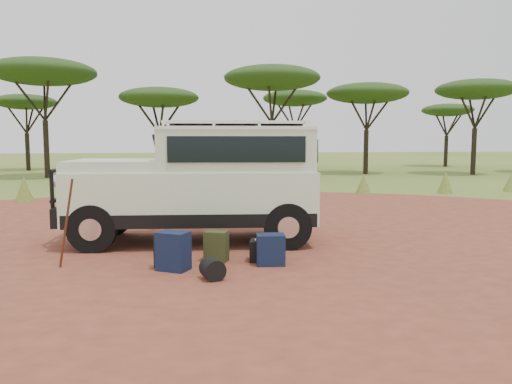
{
  "coord_description": "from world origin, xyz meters",
  "views": [
    {
      "loc": [
        -0.78,
        -9.01,
        2.04
      ],
      "look_at": [
        0.65,
        0.77,
        1.0
      ],
      "focal_mm": 35.0,
      "sensor_mm": 36.0,
      "label": 1
    }
  ],
  "objects": [
    {
      "name": "ground",
      "position": [
        0.0,
        0.0,
        0.0
      ],
      "size": [
        140.0,
        140.0,
        0.0
      ],
      "primitive_type": "plane",
      "color": "#546B26",
      "rests_on": "ground"
    },
    {
      "name": "dirt_clearing",
      "position": [
        0.0,
        0.0,
        0.0
      ],
      "size": [
        23.0,
        23.0,
        0.01
      ],
      "primitive_type": "cylinder",
      "color": "brown",
      "rests_on": "ground"
    },
    {
      "name": "grass_fringe",
      "position": [
        0.12,
        8.67,
        0.4
      ],
      "size": [
        36.6,
        1.6,
        0.9
      ],
      "color": "#546B26",
      "rests_on": "ground"
    },
    {
      "name": "acacia_treeline",
      "position": [
        0.75,
        19.81,
        4.87
      ],
      "size": [
        46.7,
        13.2,
        6.26
      ],
      "color": "black",
      "rests_on": "ground"
    },
    {
      "name": "safari_vehicle",
      "position": [
        -0.42,
        0.92,
        1.15
      ],
      "size": [
        5.06,
        2.35,
        2.38
      ],
      "rotation": [
        0.0,
        0.0,
        -0.08
      ],
      "color": "silver",
      "rests_on": "ground"
    },
    {
      "name": "walking_staff",
      "position": [
        -2.6,
        -1.0,
        0.73
      ],
      "size": [
        0.36,
        0.37,
        1.45
      ],
      "primitive_type": "cylinder",
      "rotation": [
        0.3,
        0.0,
        0.77
      ],
      "color": "#5F3116",
      "rests_on": "ground"
    },
    {
      "name": "backpack_black",
      "position": [
        -1.03,
        -1.14,
        0.27
      ],
      "size": [
        0.48,
        0.44,
        0.53
      ],
      "primitive_type": "cube",
      "rotation": [
        0.0,
        0.0,
        0.51
      ],
      "color": "black",
      "rests_on": "ground"
    },
    {
      "name": "backpack_navy",
      "position": [
        -0.95,
        -1.28,
        0.31
      ],
      "size": [
        0.57,
        0.52,
        0.61
      ],
      "primitive_type": "cube",
      "rotation": [
        0.0,
        0.0,
        -0.52
      ],
      "color": "#13233E",
      "rests_on": "ground"
    },
    {
      "name": "backpack_olive",
      "position": [
        -0.25,
        -0.79,
        0.26
      ],
      "size": [
        0.44,
        0.39,
        0.52
      ],
      "primitive_type": "cube",
      "rotation": [
        0.0,
        0.0,
        -0.37
      ],
      "color": "#2F3B1B",
      "rests_on": "ground"
    },
    {
      "name": "duffel_navy",
      "position": [
        0.61,
        -1.16,
        0.25
      ],
      "size": [
        0.48,
        0.37,
        0.51
      ],
      "primitive_type": "cube",
      "rotation": [
        0.0,
        0.0,
        -0.08
      ],
      "color": "#13233E",
      "rests_on": "ground"
    },
    {
      "name": "hard_case",
      "position": [
        0.57,
        -0.9,
        0.18
      ],
      "size": [
        0.58,
        0.47,
        0.36
      ],
      "primitive_type": "cube",
      "rotation": [
        0.0,
        0.0,
        -0.22
      ],
      "color": "black",
      "rests_on": "ground"
    },
    {
      "name": "stuff_sack",
      "position": [
        -0.38,
        -1.88,
        0.16
      ],
      "size": [
        0.39,
        0.39,
        0.32
      ],
      "primitive_type": "cylinder",
      "rotation": [
        1.57,
        0.0,
        0.28
      ],
      "color": "black",
      "rests_on": "ground"
    },
    {
      "name": "safari_hat",
      "position": [
        0.57,
        -0.9,
        0.4
      ],
      "size": [
        0.36,
        0.36,
        0.1
      ],
      "color": "beige",
      "rests_on": "hard_case"
    }
  ]
}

